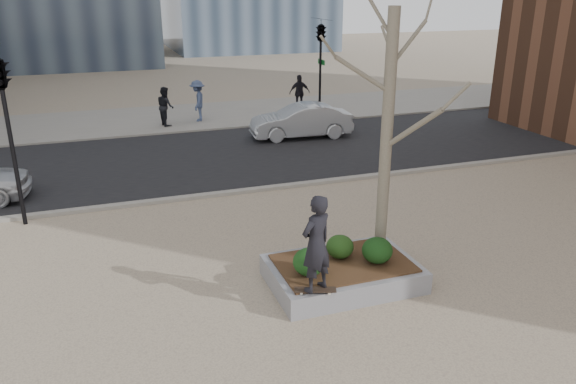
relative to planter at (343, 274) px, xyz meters
name	(u,v)px	position (x,y,z in m)	size (l,w,h in m)	color
ground	(297,291)	(-1.00, 0.00, -0.23)	(120.00, 120.00, 0.00)	tan
street	(201,158)	(-1.00, 10.00, -0.21)	(60.00, 8.00, 0.02)	black
far_sidewalk	(172,118)	(-1.00, 17.00, -0.21)	(60.00, 6.00, 0.02)	gray
planter	(343,274)	(0.00, 0.00, 0.00)	(3.00, 2.00, 0.45)	gray
planter_mulch	(343,263)	(0.00, 0.00, 0.25)	(2.70, 1.70, 0.04)	#382314
sycamore_tree	(389,97)	(1.00, 0.30, 3.56)	(2.80, 2.80, 6.60)	gray
shrub_left	(309,262)	(-0.85, -0.24, 0.54)	(0.64, 0.64, 0.54)	#143F14
shrub_middle	(340,247)	(0.02, 0.24, 0.51)	(0.57, 0.57, 0.49)	#173D13
shrub_right	(377,250)	(0.65, -0.22, 0.53)	(0.63, 0.63, 0.54)	#113310
skateboard	(315,291)	(-0.98, -0.88, 0.26)	(0.78, 0.20, 0.07)	black
skateboarder	(316,244)	(-0.98, -0.88, 1.23)	(0.68, 0.45, 1.86)	black
car_silver	(301,121)	(3.43, 11.55, 0.47)	(1.42, 4.08, 1.34)	#A5A8AD
car_third	(565,104)	(16.23, 10.76, 0.49)	(1.93, 4.76, 1.38)	slate
pedestrian_a	(165,106)	(-1.47, 15.51, 0.65)	(0.83, 0.64, 1.70)	black
pedestrian_b	(198,101)	(0.05, 15.88, 0.72)	(1.19, 0.69, 1.85)	#3F4E71
pedestrian_c	(300,93)	(5.25, 16.60, 0.67)	(1.02, 0.43, 1.74)	black
traffic_light_near	(11,140)	(-6.50, 5.60, 2.02)	(0.60, 2.48, 4.50)	black
traffic_light_far	(320,70)	(5.50, 14.60, 2.02)	(0.60, 2.48, 4.50)	black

